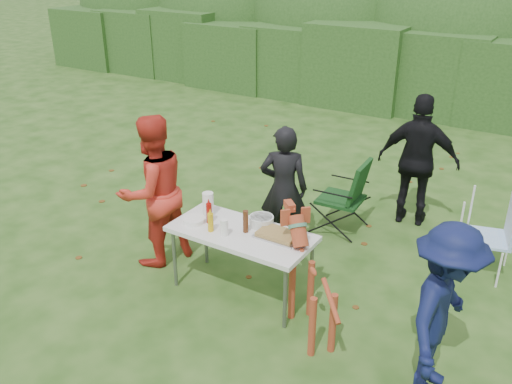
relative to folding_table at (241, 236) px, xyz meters
The scene contains 20 objects.
ground 0.74m from the folding_table, 123.84° to the right, with size 80.00×80.00×0.00m, color #1E4211.
hedge_row 7.78m from the folding_table, 91.09° to the left, with size 22.00×1.40×1.70m, color #23471C.
shrub_backdrop 9.42m from the folding_table, 90.90° to the left, with size 20.00×2.60×3.20m, color #3D6628.
folding_table is the anchor object (origin of this frame).
person_cook 1.08m from the folding_table, 95.49° to the left, with size 0.57×0.37×1.56m, color black.
person_red_jacket 1.23m from the folding_table, behind, with size 0.86×0.67×1.77m, color red.
person_black_puffy 2.78m from the folding_table, 67.90° to the left, with size 1.03×0.43×1.75m, color black.
child 2.14m from the folding_table, ahead, with size 1.00×0.57×1.54m, color #0E153E.
dog 0.97m from the folding_table, 13.61° to the right, with size 1.12×0.45×1.07m, color #973B20, non-canonical shape.
camping_chair 1.89m from the folding_table, 80.58° to the left, with size 0.62×0.62×0.99m, color #143B16, non-canonical shape.
lawn_chair 2.76m from the folding_table, 40.77° to the left, with size 0.55×0.55×0.94m, color #4C94E1, non-canonical shape.
food_tray 0.40m from the folding_table, 14.68° to the left, with size 0.45×0.30×0.02m, color #B7B7BA.
focaccia_bread 0.40m from the folding_table, 14.68° to the left, with size 0.40×0.26×0.04m, color olive.
mustard_bottle 0.35m from the folding_table, 149.62° to the right, with size 0.06×0.06×0.20m, color gold.
ketchup_bottle 0.43m from the folding_table, behind, with size 0.06×0.06×0.22m, color #8F0D07.
beer_bottle 0.18m from the folding_table, 18.53° to the left, with size 0.06×0.06×0.24m, color #47230F.
paper_towel_roll 0.56m from the folding_table, 166.10° to the left, with size 0.12×0.12×0.26m, color white.
cup_stack 0.24m from the folding_table, 120.50° to the right, with size 0.08×0.08×0.18m, color white.
pasta_bowl 0.27m from the folding_table, 65.25° to the left, with size 0.26×0.26×0.10m, color silver.
plate_stack 0.55m from the folding_table, 169.63° to the right, with size 0.24×0.24×0.05m, color white.
Camera 1 is at (2.85, -3.83, 3.43)m, focal length 38.00 mm.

